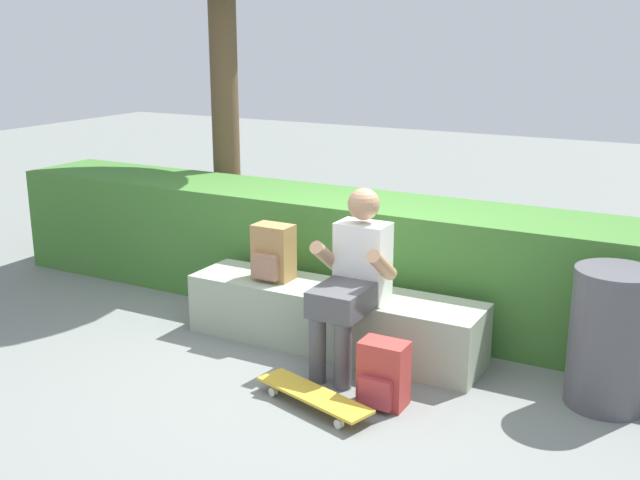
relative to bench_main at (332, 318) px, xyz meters
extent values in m
plane|color=slate|center=(0.00, -0.36, -0.22)|extent=(24.00, 24.00, 0.00)
cube|color=#97A38A|center=(0.00, 0.00, 0.00)|extent=(2.13, 0.50, 0.43)
cube|color=white|center=(0.26, -0.07, 0.48)|extent=(0.34, 0.22, 0.52)
sphere|color=tan|center=(0.26, -0.07, 0.86)|extent=(0.21, 0.21, 0.21)
cube|color=#4C4C51|center=(0.26, -0.38, 0.30)|extent=(0.32, 0.40, 0.17)
cylinder|color=#4C4C51|center=(0.17, -0.53, 0.00)|extent=(0.11, 0.11, 0.43)
cylinder|color=#4C4C51|center=(0.35, -0.53, 0.00)|extent=(0.11, 0.11, 0.43)
cylinder|color=tan|center=(0.06, -0.21, 0.52)|extent=(0.09, 0.33, 0.27)
cylinder|color=tan|center=(0.46, -0.21, 0.52)|extent=(0.09, 0.33, 0.27)
cube|color=gold|center=(0.32, -0.84, -0.14)|extent=(0.82, 0.42, 0.02)
cylinder|color=silver|center=(0.61, -0.85, -0.19)|extent=(0.06, 0.05, 0.05)
cylinder|color=silver|center=(0.57, -1.00, -0.19)|extent=(0.06, 0.05, 0.05)
cylinder|color=silver|center=(0.07, -0.69, -0.19)|extent=(0.06, 0.05, 0.05)
cylinder|color=silver|center=(0.03, -0.84, -0.19)|extent=(0.06, 0.05, 0.05)
cube|color=#A37A47|center=(-0.48, 0.00, 0.42)|extent=(0.28, 0.18, 0.40)
cube|color=#A06F59|center=(-0.48, -0.11, 0.34)|extent=(0.20, 0.05, 0.18)
cube|color=#B23833|center=(0.67, -0.61, -0.02)|extent=(0.28, 0.18, 0.40)
cube|color=#A8363D|center=(0.67, -0.73, -0.10)|extent=(0.20, 0.05, 0.18)
cube|color=#3E732E|center=(-0.45, 0.76, 0.24)|extent=(5.87, 0.79, 0.91)
cylinder|color=brown|center=(-1.84, 1.37, 1.34)|extent=(0.25, 0.25, 3.11)
cylinder|color=#4C4C51|center=(1.83, 0.03, 0.20)|extent=(0.48, 0.48, 0.84)
camera|label=1|loc=(2.34, -4.47, 1.96)|focal=43.24mm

